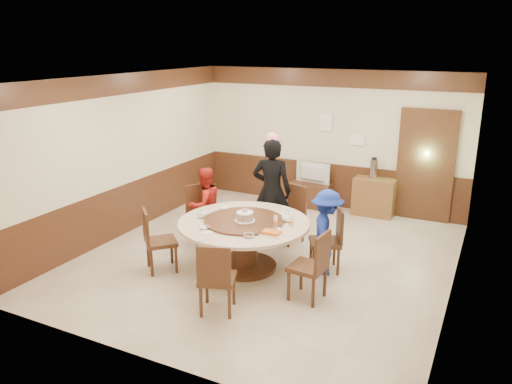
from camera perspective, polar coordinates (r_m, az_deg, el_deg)
The scene contains 30 objects.
room at distance 7.69m, azimuth 1.51°, elevation -0.09°, with size 6.00×6.04×2.84m.
banquet_table at distance 7.50m, azimuth -1.36°, elevation -4.94°, with size 1.96×1.96×0.78m.
chair_0 at distance 7.59m, azimuth 8.01°, elevation -6.72°, with size 0.60×0.59×0.97m.
chair_1 at distance 8.60m, azimuth 3.81°, elevation -3.70°, with size 0.57×0.57×0.97m.
chair_2 at distance 8.64m, azimuth -6.22°, elevation -3.67°, with size 0.62×0.61×0.97m.
chair_3 at distance 7.66m, azimuth -10.91°, elevation -6.65°, with size 0.62×0.62×0.97m.
chair_4 at distance 6.44m, azimuth -4.45°, elevation -11.09°, with size 0.56×0.57×0.97m.
chair_5 at distance 6.76m, azimuth 6.04°, elevation -9.73°, with size 0.49×0.48×0.97m.
person_standing at distance 8.40m, azimuth 1.81°, elevation 0.14°, with size 0.66×0.43×1.81m, color black.
person_red at distance 8.52m, azimuth -5.86°, elevation -1.48°, with size 0.63×0.49×1.30m, color #A91D16.
person_blue at distance 7.39m, azimuth 8.06°, elevation -4.58°, with size 0.83×0.48×1.28m, color navy.
birthday_cake at distance 7.34m, azimuth -1.29°, elevation -2.80°, with size 0.30×0.30×0.20m.
teapot_left at distance 7.60m, azimuth -6.18°, elevation -2.52°, with size 0.17×0.15×0.13m, color white.
teapot_right at distance 7.41m, azimuth 3.51°, elevation -2.97°, with size 0.17×0.15×0.13m, color white.
bowl_0 at distance 7.96m, azimuth -3.59°, elevation -1.87°, with size 0.15×0.15×0.04m, color white.
bowl_1 at distance 6.84m, azimuth -0.82°, elevation -4.99°, with size 0.15×0.15×0.05m, color white.
bowl_2 at distance 7.16m, azimuth -5.91°, elevation -4.09°, with size 0.14×0.14×0.04m, color white.
bowl_3 at distance 7.02m, azimuth 2.50°, elevation -4.42°, with size 0.14×0.14×0.04m, color white.
saucer_near at distance 7.01m, azimuth -5.66°, elevation -4.66°, with size 0.18×0.18×0.01m, color white.
saucer_far at distance 7.67m, azimuth 3.35°, elevation -2.70°, with size 0.18×0.18×0.01m, color white.
shrimp_platter at distance 6.90m, azimuth 1.78°, elevation -4.75°, with size 0.30×0.20×0.06m.
bottle_0 at distance 7.18m, azimuth 2.25°, elevation -3.43°, with size 0.06×0.06×0.16m, color white.
bottle_1 at distance 7.19m, azimuth 4.03°, elevation -3.44°, with size 0.06×0.06×0.16m, color white.
bottle_2 at distance 7.52m, azimuth 3.57°, elevation -2.50°, with size 0.06×0.06×0.16m, color white.
tv_stand at distance 10.46m, azimuth 6.25°, elevation -0.31°, with size 0.85×0.45×0.50m, color #442515.
television at distance 10.34m, azimuth 6.33°, elevation 2.16°, with size 0.75×0.10×0.43m, color gray.
side_cabinet at distance 10.11m, azimuth 13.33°, elevation -0.55°, with size 0.80×0.40×0.75m, color brown.
thermos at distance 9.97m, azimuth 13.29°, elevation 2.58°, with size 0.15×0.15×0.38m, color silver.
notice_left at distance 10.25m, azimuth 7.97°, elevation 7.89°, with size 0.25×0.00×0.35m, color white.
notice_right at distance 10.12m, azimuth 11.41°, elevation 5.88°, with size 0.30×0.00×0.22m, color white.
Camera 1 is at (3.09, -6.66, 3.32)m, focal length 35.00 mm.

